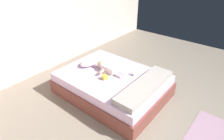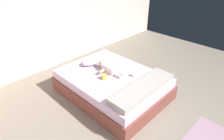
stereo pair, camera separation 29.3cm
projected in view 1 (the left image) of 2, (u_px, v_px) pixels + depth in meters
name	position (u px, v px, depth m)	size (l,w,h in m)	color
ground_plane	(155.00, 126.00, 3.12)	(8.00, 8.00, 0.00)	gray
wall_behind_bed	(36.00, 14.00, 4.08)	(8.00, 0.12, 2.67)	beige
bed	(112.00, 84.00, 3.77)	(1.49, 2.00, 0.44)	brown
pillow	(91.00, 61.00, 4.00)	(0.56, 0.28, 0.13)	silver
baby	(108.00, 68.00, 3.74)	(0.52, 0.63, 0.16)	white
toothbrush	(116.00, 64.00, 3.99)	(0.08, 0.11, 0.02)	#AD309F
blanket	(145.00, 86.00, 3.23)	(1.34, 0.38, 0.10)	#A6A19B
toy_block	(105.00, 77.00, 3.50)	(0.11, 0.11, 0.08)	yellow
baby_bottle	(133.00, 74.00, 3.62)	(0.05, 0.09, 0.07)	white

